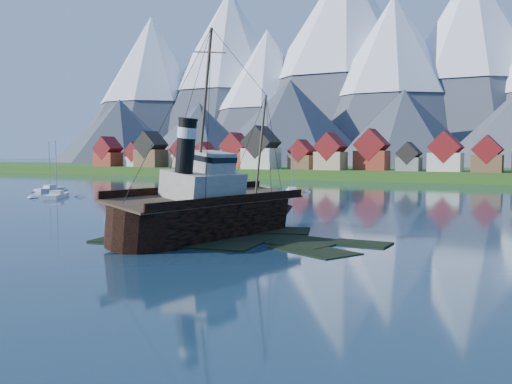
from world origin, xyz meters
The scene contains 9 objects.
ground centered at (0.00, 0.00, 0.00)m, with size 1400.00×1400.00×0.00m, color #172E41.
shoal centered at (1.78, 2.15, -0.35)m, with size 31.71×21.24×1.14m.
shore_bank centered at (0.00, 170.00, 0.00)m, with size 600.00×80.00×3.20m, color #254614.
seawall centered at (0.00, 132.00, 0.00)m, with size 600.00×2.50×2.00m, color #3F3D38.
town centered at (-33.12, 152.18, 8.99)m, with size 250.96×16.69×17.30m.
tugboat_wreck centered at (-2.01, 3.47, 3.03)m, with size 7.07×30.44×24.12m.
sailboat_a centered at (-61.16, 34.22, 0.28)m, with size 7.70×10.18×12.68m.
sailboat_b centered at (-78.78, 48.28, 0.30)m, with size 3.29×9.15×12.97m.
sailboat_c centered at (-23.28, 71.79, 0.24)m, with size 6.11×8.35×10.89m.
Camera 1 is at (33.15, -52.45, 9.63)m, focal length 40.00 mm.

